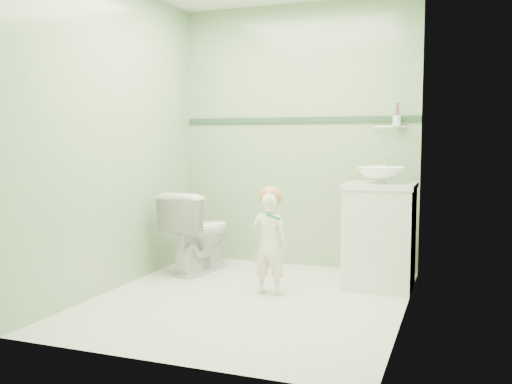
% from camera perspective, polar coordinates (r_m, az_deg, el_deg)
% --- Properties ---
extents(ground, '(2.50, 2.50, 0.00)m').
position_cam_1_polar(ground, '(4.17, -0.73, -10.92)').
color(ground, silver).
rests_on(ground, ground).
extents(room_shell, '(2.50, 2.54, 2.40)m').
position_cam_1_polar(room_shell, '(4.00, -0.75, 5.81)').
color(room_shell, '#87AF7C').
rests_on(room_shell, ground).
extents(trim_stripe, '(2.20, 0.02, 0.05)m').
position_cam_1_polar(trim_stripe, '(5.18, 4.21, 7.34)').
color(trim_stripe, '#2F4B32').
rests_on(trim_stripe, room_shell).
extents(vanity, '(0.52, 0.50, 0.80)m').
position_cam_1_polar(vanity, '(4.54, 12.48, -4.52)').
color(vanity, silver).
rests_on(vanity, ground).
extents(counter, '(0.54, 0.52, 0.04)m').
position_cam_1_polar(counter, '(4.49, 12.59, 0.65)').
color(counter, white).
rests_on(counter, vanity).
extents(basin, '(0.37, 0.37, 0.13)m').
position_cam_1_polar(basin, '(4.49, 12.61, 1.72)').
color(basin, white).
rests_on(basin, counter).
extents(faucet, '(0.03, 0.13, 0.18)m').
position_cam_1_polar(faucet, '(4.66, 12.93, 2.82)').
color(faucet, silver).
rests_on(faucet, counter).
extents(cup_holder, '(0.26, 0.07, 0.21)m').
position_cam_1_polar(cup_holder, '(4.95, 14.08, 7.09)').
color(cup_holder, silver).
rests_on(cup_holder, room_shell).
extents(toilet, '(0.50, 0.76, 0.72)m').
position_cam_1_polar(toilet, '(4.99, -5.87, -4.01)').
color(toilet, white).
rests_on(toilet, ground).
extents(toddler, '(0.28, 0.19, 0.77)m').
position_cam_1_polar(toddler, '(4.23, 1.38, -5.30)').
color(toddler, white).
rests_on(toddler, ground).
extents(hair_cap, '(0.17, 0.17, 0.17)m').
position_cam_1_polar(hair_cap, '(4.21, 1.50, -0.54)').
color(hair_cap, '#C17842').
rests_on(hair_cap, toddler).
extents(teal_toothbrush, '(0.11, 0.13, 0.08)m').
position_cam_1_polar(teal_toothbrush, '(4.06, 1.75, -2.48)').
color(teal_toothbrush, '#147C6A').
rests_on(teal_toothbrush, toddler).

